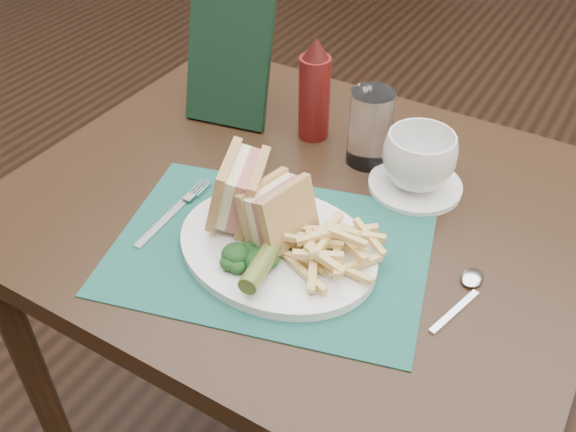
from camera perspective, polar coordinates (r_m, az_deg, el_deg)
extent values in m
plane|color=black|center=(1.87, 8.72, -8.36)|extent=(7.00, 7.00, 0.00)
cube|color=#195248|center=(0.92, -1.55, -2.97)|extent=(0.51, 0.42, 0.00)
cylinder|color=#506125|center=(0.85, -2.03, -3.76)|extent=(0.05, 0.12, 0.03)
cylinder|color=white|center=(1.05, 11.21, 2.68)|extent=(0.18, 0.18, 0.01)
imported|color=white|center=(1.02, 11.56, 4.92)|extent=(0.16, 0.16, 0.09)
cylinder|color=white|center=(1.07, 7.31, 7.79)|extent=(0.08, 0.08, 0.13)
cube|color=black|center=(1.17, -5.24, 14.07)|extent=(0.17, 0.12, 0.24)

